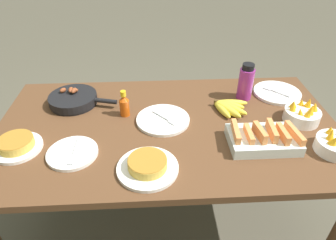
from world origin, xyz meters
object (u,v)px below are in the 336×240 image
object	(u,v)px
skillet	(74,99)
water_bottle	(246,82)
banana_bunch	(228,107)
fruit_bowl_citrus	(336,144)
frittata_plate_center	(17,145)
melon_tray	(263,138)
empty_plate_near_front	(163,120)
hot_sauce_bottle	(124,105)
empty_plate_far_left	(73,153)
frittata_plate_side	(148,166)
fruit_bowl_mango	(302,114)
empty_plate_far_right	(277,93)

from	to	relation	value
skillet	water_bottle	world-z (taller)	water_bottle
banana_bunch	fruit_bowl_citrus	distance (m)	0.52
frittata_plate_center	fruit_bowl_citrus	size ratio (longest dim) A/B	1.25
melon_tray	water_bottle	distance (m)	0.41
empty_plate_near_front	hot_sauce_bottle	xyz separation A→B (m)	(-0.19, 0.07, 0.05)
water_bottle	empty_plate_far_left	bearing A→B (deg)	-153.68
frittata_plate_side	empty_plate_far_left	xyz separation A→B (m)	(-0.32, 0.11, -0.01)
empty_plate_near_front	fruit_bowl_citrus	xyz separation A→B (m)	(0.74, -0.26, 0.03)
empty_plate_near_front	water_bottle	size ratio (longest dim) A/B	1.30
frittata_plate_side	banana_bunch	bearing A→B (deg)	44.58
frittata_plate_side	fruit_bowl_citrus	size ratio (longest dim) A/B	1.48
empty_plate_far_left	fruit_bowl_citrus	world-z (taller)	fruit_bowl_citrus
fruit_bowl_citrus	fruit_bowl_mango	bearing A→B (deg)	102.65
skillet	empty_plate_near_front	bearing A→B (deg)	-7.97
skillet	frittata_plate_side	size ratio (longest dim) A/B	1.46
banana_bunch	water_bottle	size ratio (longest dim) A/B	0.94
empty_plate_far_left	frittata_plate_center	bearing A→B (deg)	168.61
skillet	empty_plate_far_left	distance (m)	0.42
melon_tray	frittata_plate_side	distance (m)	0.53
empty_plate_far_left	fruit_bowl_mango	bearing A→B (deg)	9.94
banana_bunch	melon_tray	distance (m)	0.30
skillet	fruit_bowl_citrus	size ratio (longest dim) A/B	2.16
melon_tray	hot_sauce_bottle	distance (m)	0.69
banana_bunch	fruit_bowl_mango	size ratio (longest dim) A/B	1.11
frittata_plate_side	water_bottle	world-z (taller)	water_bottle
banana_bunch	empty_plate_far_left	bearing A→B (deg)	-157.73
frittata_plate_side	fruit_bowl_citrus	world-z (taller)	fruit_bowl_citrus
skillet	water_bottle	xyz separation A→B (m)	(0.93, 0.01, 0.07)
frittata_plate_center	hot_sauce_bottle	bearing A→B (deg)	27.85
empty_plate_far_left	fruit_bowl_mango	world-z (taller)	fruit_bowl_mango
frittata_plate_center	water_bottle	size ratio (longest dim) A/B	1.04
frittata_plate_side	water_bottle	distance (m)	0.76
banana_bunch	frittata_plate_side	size ratio (longest dim) A/B	0.76
banana_bunch	skillet	size ratio (longest dim) A/B	0.52
empty_plate_far_right	melon_tray	bearing A→B (deg)	-117.24
skillet	hot_sauce_bottle	world-z (taller)	hot_sauce_bottle
empty_plate_far_right	hot_sauce_bottle	bearing A→B (deg)	-169.21
empty_plate_far_left	hot_sauce_bottle	distance (m)	0.36
banana_bunch	hot_sauce_bottle	size ratio (longest dim) A/B	1.38
empty_plate_near_front	fruit_bowl_citrus	world-z (taller)	fruit_bowl_citrus
skillet	hot_sauce_bottle	xyz separation A→B (m)	(0.28, -0.12, 0.03)
banana_bunch	empty_plate_far_right	xyz separation A→B (m)	(0.32, 0.15, -0.01)
frittata_plate_center	fruit_bowl_mango	size ratio (longest dim) A/B	1.23
empty_plate_far_right	water_bottle	world-z (taller)	water_bottle
empty_plate_far_right	fruit_bowl_citrus	world-z (taller)	fruit_bowl_citrus
frittata_plate_side	fruit_bowl_mango	distance (m)	0.82
fruit_bowl_citrus	hot_sauce_bottle	bearing A→B (deg)	160.45
skillet	fruit_bowl_mango	xyz separation A→B (m)	(1.16, -0.23, 0.01)
frittata_plate_center	frittata_plate_side	xyz separation A→B (m)	(0.57, -0.16, -0.00)
frittata_plate_center	fruit_bowl_citrus	world-z (taller)	fruit_bowl_citrus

